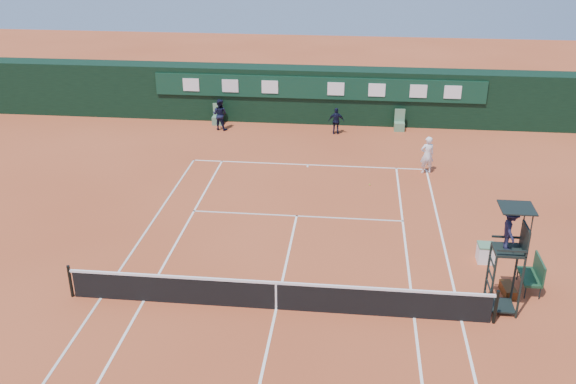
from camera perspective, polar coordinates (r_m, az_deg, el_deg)
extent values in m
plane|color=#C4542E|center=(19.67, -1.06, -10.37)|extent=(90.00, 90.00, 0.00)
cube|color=white|center=(30.17, 1.79, 2.44)|extent=(11.05, 0.08, 0.01)
cube|color=white|center=(19.84, 15.16, -10.99)|extent=(0.08, 23.85, 0.01)
cube|color=silver|center=(20.98, -16.28, -9.03)|extent=(0.08, 23.85, 0.01)
cube|color=white|center=(19.65, 11.15, -10.91)|extent=(0.08, 23.85, 0.01)
cube|color=white|center=(20.52, -12.69, -9.40)|extent=(0.08, 23.85, 0.01)
cube|color=silver|center=(25.17, 0.78, -2.14)|extent=(8.31, 0.08, 0.01)
cube|color=white|center=(19.67, -1.06, -10.36)|extent=(0.08, 12.88, 0.01)
cube|color=silver|center=(30.03, 1.76, 2.33)|extent=(0.08, 0.30, 0.01)
cube|color=black|center=(19.42, -1.07, -9.28)|extent=(12.60, 0.04, 0.90)
cube|color=white|center=(19.16, -1.08, -8.08)|extent=(12.80, 0.06, 0.08)
cube|color=white|center=(19.41, -1.07, -9.25)|extent=(0.06, 0.05, 0.92)
cylinder|color=black|center=(19.72, 18.00, -9.71)|extent=(0.10, 0.10, 1.10)
cylinder|color=black|center=(21.05, -18.78, -7.52)|extent=(0.10, 0.10, 1.10)
cube|color=black|center=(36.20, 2.70, 8.63)|extent=(40.00, 1.50, 3.00)
cube|color=#0E3523|center=(35.26, 2.63, 9.22)|extent=(18.00, 0.10, 1.20)
cube|color=white|center=(36.30, -8.62, 9.41)|extent=(0.90, 0.04, 0.70)
cube|color=silver|center=(35.81, -5.16, 9.38)|extent=(0.90, 0.04, 0.70)
cube|color=white|center=(35.45, -1.62, 9.31)|extent=(0.90, 0.04, 0.70)
cube|color=white|center=(35.15, 4.27, 9.13)|extent=(0.90, 0.04, 0.70)
cube|color=white|center=(35.15, 7.90, 8.97)|extent=(0.90, 0.04, 0.70)
cube|color=white|center=(35.28, 11.51, 8.77)|extent=(0.90, 0.04, 0.70)
cube|color=white|center=(35.50, 14.44, 8.59)|extent=(0.90, 0.04, 0.70)
cube|color=#558361|center=(36.07, -6.28, 6.35)|extent=(0.55, 0.50, 0.46)
cube|color=#5B8B66|center=(36.11, -6.25, 7.32)|extent=(0.55, 0.06, 0.70)
cube|color=#57855D|center=(35.34, 9.86, 5.75)|extent=(0.55, 0.50, 0.46)
cube|color=#537F5B|center=(35.38, 9.91, 6.74)|extent=(0.55, 0.06, 0.70)
cylinder|color=black|center=(19.72, 17.69, -8.10)|extent=(0.07, 0.07, 2.00)
cylinder|color=black|center=(20.39, 17.30, -6.91)|extent=(0.07, 0.07, 2.00)
cylinder|color=black|center=(19.91, 19.97, -8.13)|extent=(0.07, 0.07, 2.00)
cylinder|color=black|center=(20.57, 19.50, -6.95)|extent=(0.07, 0.07, 2.00)
cube|color=black|center=(19.64, 19.01, -4.92)|extent=(0.85, 0.85, 0.08)
cube|color=black|center=(19.55, 20.31, -3.89)|extent=(0.06, 0.85, 0.80)
cube|color=black|center=(19.19, 19.34, -4.97)|extent=(0.85, 0.05, 0.06)
cube|color=black|center=(19.91, 18.86, -3.81)|extent=(0.85, 0.05, 0.06)
cylinder|color=black|center=(19.01, 20.76, -3.25)|extent=(0.04, 0.04, 1.00)
cylinder|color=black|center=(19.71, 20.25, -2.19)|extent=(0.04, 0.04, 1.00)
cube|color=black|center=(19.06, 19.70, -1.34)|extent=(0.95, 0.95, 0.04)
cube|color=black|center=(20.59, 18.30, -9.54)|extent=(0.80, 0.80, 0.05)
cube|color=black|center=(20.37, 17.28, -8.94)|extent=(0.04, 0.80, 0.04)
cube|color=black|center=(20.16, 17.42, -7.98)|extent=(0.04, 0.80, 0.04)
cube|color=black|center=(19.96, 17.56, -7.00)|extent=(0.04, 0.80, 0.04)
cube|color=black|center=(19.76, 17.71, -6.01)|extent=(0.04, 0.80, 0.04)
imported|color=black|center=(19.33, 19.14, -3.15)|extent=(0.47, 0.82, 1.28)
cube|color=#173921|center=(21.73, 20.68, -7.08)|extent=(0.55, 1.20, 0.08)
cube|color=#193F26|center=(21.63, 21.45, -6.29)|extent=(0.06, 1.20, 0.60)
cylinder|color=black|center=(21.34, 20.33, -8.39)|extent=(0.04, 0.04, 0.41)
cylinder|color=black|center=(21.46, 21.48, -8.40)|extent=(0.04, 0.04, 0.41)
cylinder|color=black|center=(22.25, 19.72, -6.89)|extent=(0.04, 0.04, 0.41)
cylinder|color=black|center=(22.37, 20.82, -6.90)|extent=(0.04, 0.04, 0.41)
cube|color=black|center=(21.41, 18.96, -8.23)|extent=(0.41, 0.83, 0.30)
cube|color=white|center=(22.95, 17.16, -5.25)|extent=(0.55, 0.55, 0.60)
cube|color=#53805B|center=(22.80, 17.25, -4.55)|extent=(0.57, 0.57, 0.05)
sphere|color=#A9C62E|center=(28.15, 7.28, 0.66)|extent=(0.06, 0.06, 0.06)
imported|color=white|center=(29.61, 12.27, 3.24)|extent=(0.73, 0.58, 1.74)
imported|color=black|center=(35.02, -6.07, 6.87)|extent=(0.95, 0.82, 1.70)
imported|color=black|center=(34.24, 4.32, 6.31)|extent=(0.85, 0.37, 1.43)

